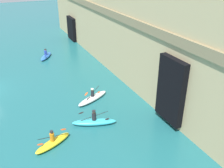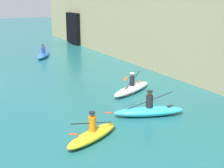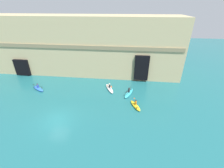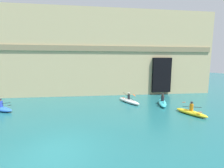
{
  "view_description": "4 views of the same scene",
  "coord_description": "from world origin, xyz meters",
  "px_view_note": "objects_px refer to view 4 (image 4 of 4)",
  "views": [
    {
      "loc": [
        24.48,
        2.25,
        11.38
      ],
      "look_at": [
        6.44,
        10.7,
        1.49
      ],
      "focal_mm": 40.0,
      "sensor_mm": 36.0,
      "label": 1
    },
    {
      "loc": [
        20.84,
        -0.37,
        5.52
      ],
      "look_at": [
        6.5,
        7.37,
        0.87
      ],
      "focal_mm": 50.0,
      "sensor_mm": 36.0,
      "label": 2
    },
    {
      "loc": [
        9.17,
        -14.46,
        13.76
      ],
      "look_at": [
        6.46,
        8.79,
        1.28
      ],
      "focal_mm": 24.0,
      "sensor_mm": 36.0,
      "label": 3
    },
    {
      "loc": [
        2.02,
        -7.62,
        4.55
      ],
      "look_at": [
        3.89,
        7.91,
        2.38
      ],
      "focal_mm": 24.0,
      "sensor_mm": 36.0,
      "label": 4
    }
  ],
  "objects_px": {
    "kayak_cyan": "(162,102)",
    "kayak_blue": "(1,108)",
    "kayak_yellow": "(191,112)",
    "kayak_white": "(129,101)"
  },
  "relations": [
    {
      "from": "kayak_cyan",
      "to": "kayak_white",
      "type": "distance_m",
      "value": 3.73
    },
    {
      "from": "kayak_blue",
      "to": "kayak_white",
      "type": "bearing_deg",
      "value": 38.76
    },
    {
      "from": "kayak_yellow",
      "to": "kayak_white",
      "type": "bearing_deg",
      "value": -161.32
    },
    {
      "from": "kayak_yellow",
      "to": "kayak_blue",
      "type": "relative_size",
      "value": 0.95
    },
    {
      "from": "kayak_blue",
      "to": "kayak_cyan",
      "type": "bearing_deg",
      "value": 33.05
    },
    {
      "from": "kayak_cyan",
      "to": "kayak_yellow",
      "type": "xyz_separation_m",
      "value": [
        1.06,
        -3.45,
        -0.01
      ]
    },
    {
      "from": "kayak_cyan",
      "to": "kayak_yellow",
      "type": "bearing_deg",
      "value": 37.07
    },
    {
      "from": "kayak_white",
      "to": "kayak_yellow",
      "type": "xyz_separation_m",
      "value": [
        4.58,
        -4.68,
        0.0
      ]
    },
    {
      "from": "kayak_cyan",
      "to": "kayak_blue",
      "type": "xyz_separation_m",
      "value": [
        -16.41,
        -0.28,
        -0.0
      ]
    },
    {
      "from": "kayak_white",
      "to": "kayak_blue",
      "type": "xyz_separation_m",
      "value": [
        -12.88,
        -1.51,
        0.01
      ]
    }
  ]
}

